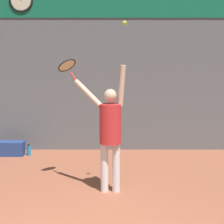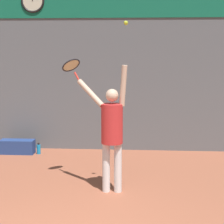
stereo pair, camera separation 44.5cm
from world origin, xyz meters
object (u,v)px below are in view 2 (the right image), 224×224
(tennis_player, at_px, (112,128))
(equipment_bag, at_px, (17,147))
(tennis_racket, at_px, (71,66))
(water_bottle, at_px, (39,149))
(scoreboard_clock, at_px, (33,1))
(tennis_ball, at_px, (126,23))

(tennis_player, distance_m, equipment_bag, 3.47)
(tennis_racket, height_order, equipment_bag, tennis_racket)
(tennis_player, height_order, water_bottle, tennis_player)
(scoreboard_clock, distance_m, water_bottle, 3.42)
(tennis_player, bearing_deg, water_bottle, 128.19)
(scoreboard_clock, bearing_deg, tennis_player, -54.63)
(equipment_bag, bearing_deg, water_bottle, -0.32)
(tennis_player, bearing_deg, scoreboard_clock, 125.37)
(tennis_player, distance_m, tennis_racket, 1.35)
(water_bottle, bearing_deg, tennis_player, -51.81)
(tennis_ball, bearing_deg, scoreboard_clock, 127.46)
(scoreboard_clock, relative_size, equipment_bag, 0.70)
(tennis_racket, height_order, tennis_ball, tennis_ball)
(tennis_player, bearing_deg, tennis_ball, -21.57)
(scoreboard_clock, bearing_deg, water_bottle, -70.95)
(tennis_ball, height_order, water_bottle, tennis_ball)
(tennis_player, height_order, equipment_bag, tennis_player)
(tennis_player, xyz_separation_m, tennis_ball, (0.23, -0.09, 1.71))
(tennis_player, relative_size, equipment_bag, 2.74)
(tennis_player, height_order, tennis_ball, tennis_ball)
(tennis_player, bearing_deg, equipment_bag, 134.89)
(water_bottle, bearing_deg, equipment_bag, 179.68)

